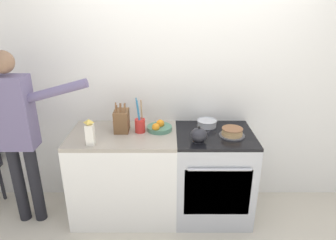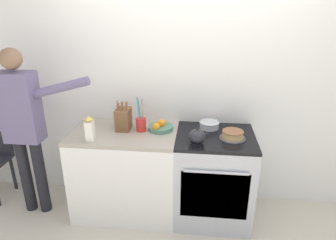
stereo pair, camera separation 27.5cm
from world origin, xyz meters
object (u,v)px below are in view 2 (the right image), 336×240
layer_cake (233,135)px  mixing_bowl (209,125)px  fruit_bowl (160,127)px  stove_range (213,177)px  person_baker (24,120)px  tea_kettle (197,136)px  knife_block (123,119)px  utensil_crock (141,123)px  milk_carton (90,129)px

layer_cake → mixing_bowl: (-0.21, 0.23, -0.00)m
fruit_bowl → stove_range: bearing=-7.9°
mixing_bowl → fruit_bowl: size_ratio=0.83×
layer_cake → mixing_bowl: layer_cake is taller
mixing_bowl → person_baker: bearing=-170.8°
tea_kettle → knife_block: 0.76m
knife_block → utensil_crock: utensil_crock is taller
knife_block → fruit_bowl: (0.36, 0.01, -0.07)m
tea_kettle → mixing_bowl: size_ratio=0.92×
tea_kettle → milk_carton: milk_carton is taller
milk_carton → tea_kettle: bearing=3.7°
mixing_bowl → knife_block: 0.84m
tea_kettle → mixing_bowl: 0.37m
tea_kettle → person_baker: size_ratio=0.11×
layer_cake → person_baker: person_baker is taller
mixing_bowl → stove_range: bearing=-71.5°
tea_kettle → knife_block: (-0.72, 0.24, 0.04)m
layer_cake → fruit_bowl: fruit_bowl is taller
fruit_bowl → milk_carton: (-0.59, -0.31, 0.08)m
utensil_crock → fruit_bowl: (0.18, 0.04, -0.04)m
stove_range → tea_kettle: 0.57m
tea_kettle → fruit_bowl: (-0.36, 0.25, -0.03)m
milk_carton → person_baker: size_ratio=0.14×
mixing_bowl → person_baker: (-1.75, -0.28, 0.08)m
mixing_bowl → utensil_crock: (-0.65, -0.14, 0.04)m
mixing_bowl → person_baker: 1.78m
knife_block → milk_carton: bearing=-127.5°
stove_range → layer_cake: size_ratio=3.78×
stove_range → milk_carton: size_ratio=3.74×
mixing_bowl → utensil_crock: bearing=-168.2°
fruit_bowl → tea_kettle: bearing=-34.5°
layer_cake → tea_kettle: 0.34m
milk_carton → layer_cake: bearing=8.2°
stove_range → milk_carton: milk_carton is taller
mixing_bowl → knife_block: knife_block is taller
utensil_crock → milk_carton: bearing=-146.1°
knife_block → utensil_crock: bearing=-8.0°
utensil_crock → milk_carton: utensil_crock is taller
tea_kettle → mixing_bowl: bearing=72.0°
stove_range → knife_block: 1.05m
knife_block → utensil_crock: (0.18, -0.02, -0.03)m
stove_range → layer_cake: bearing=-19.2°
tea_kettle → utensil_crock: bearing=158.7°
stove_range → mixing_bowl: (-0.06, 0.17, 0.48)m
utensil_crock → fruit_bowl: utensil_crock is taller
layer_cake → mixing_bowl: bearing=132.4°
knife_block → milk_carton: knife_block is taller
tea_kettle → mixing_bowl: tea_kettle is taller
layer_cake → person_baker: size_ratio=0.14×
person_baker → milk_carton: bearing=-14.6°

